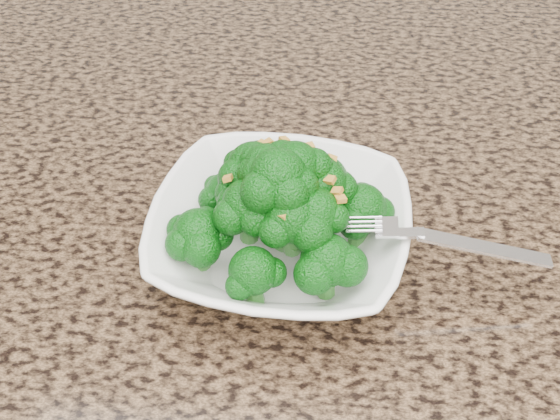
# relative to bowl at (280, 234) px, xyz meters

# --- Properties ---
(granite_counter) EXTENTS (1.64, 1.04, 0.03)m
(granite_counter) POSITION_rel_bowl_xyz_m (-0.03, -0.04, -0.04)
(granite_counter) COLOR brown
(granite_counter) RESTS_ON cabinet
(bowl) EXTENTS (0.22, 0.22, 0.05)m
(bowl) POSITION_rel_bowl_xyz_m (0.00, 0.00, 0.00)
(bowl) COLOR white
(bowl) RESTS_ON granite_counter
(broccoli_pile) EXTENTS (0.18, 0.18, 0.07)m
(broccoli_pile) POSITION_rel_bowl_xyz_m (0.00, 0.00, 0.06)
(broccoli_pile) COLOR #09510B
(broccoli_pile) RESTS_ON bowl
(garlic_topping) EXTENTS (0.11, 0.11, 0.01)m
(garlic_topping) POSITION_rel_bowl_xyz_m (0.00, 0.00, 0.10)
(garlic_topping) COLOR #C08B2E
(garlic_topping) RESTS_ON broccoli_pile
(fork) EXTENTS (0.17, 0.03, 0.01)m
(fork) POSITION_rel_bowl_xyz_m (0.10, -0.02, 0.03)
(fork) COLOR silver
(fork) RESTS_ON bowl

